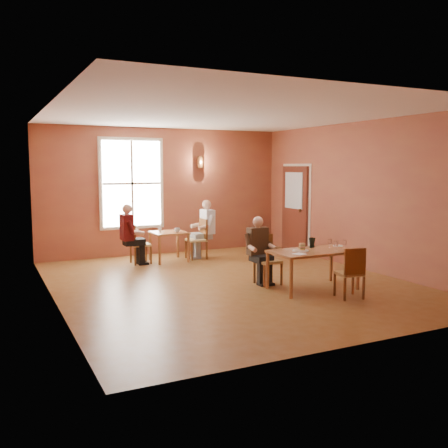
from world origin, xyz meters
name	(u,v)px	position (x,y,z in m)	size (l,w,h in m)	color
ground	(229,283)	(0.00, 0.00, 0.00)	(6.00, 7.00, 0.01)	brown
wall_back	(164,191)	(0.00, 3.50, 1.50)	(6.00, 0.04, 3.00)	brown
wall_front	(365,218)	(0.00, -3.50, 1.50)	(6.00, 0.04, 3.00)	brown
wall_left	(52,206)	(-3.00, 0.00, 1.50)	(0.04, 7.00, 3.00)	brown
wall_right	(361,196)	(3.00, 0.00, 1.50)	(0.04, 7.00, 3.00)	brown
ceiling	(229,114)	(0.00, 0.00, 3.00)	(6.00, 7.00, 0.04)	white
window	(132,184)	(-0.80, 3.45, 1.70)	(1.36, 0.10, 1.96)	white
door	(294,209)	(2.94, 2.30, 1.05)	(0.12, 1.04, 2.10)	maroon
wall_sconce	(200,162)	(0.90, 3.40, 2.20)	(0.16, 0.16, 0.28)	brown
main_table	(313,270)	(1.08, -1.04, 0.34)	(1.43, 0.81, 0.67)	brown
chair_diner_main	(268,260)	(0.58, -0.39, 0.44)	(0.39, 0.39, 0.88)	#632D18
diner_main	(269,252)	(0.58, -0.42, 0.58)	(0.46, 0.46, 1.16)	black
chair_empty	(349,272)	(1.27, -1.76, 0.41)	(0.36, 0.36, 0.82)	brown
plate_food	(300,250)	(0.84, -1.02, 0.69)	(0.27, 0.27, 0.03)	white
sandwich	(302,247)	(0.93, -0.94, 0.72)	(0.08, 0.08, 0.10)	tan
goblet_a	(330,243)	(1.52, -0.93, 0.75)	(0.06, 0.06, 0.16)	white
goblet_b	(345,244)	(1.69, -1.13, 0.75)	(0.06, 0.06, 0.16)	white
goblet_c	(336,245)	(1.43, -1.21, 0.76)	(0.07, 0.07, 0.18)	white
menu_stand	(312,243)	(1.23, -0.80, 0.76)	(0.11, 0.05, 0.18)	black
knife	(317,253)	(0.99, -1.28, 0.67)	(0.18, 0.01, 0.00)	#B6B8C8
napkin	(299,254)	(0.67, -1.24, 0.67)	(0.17, 0.17, 0.01)	white
side_plate	(338,246)	(1.77, -0.84, 0.68)	(0.17, 0.17, 0.01)	silver
sunglasses	(352,250)	(1.67, -1.34, 0.68)	(0.12, 0.04, 0.01)	black
second_table	(169,246)	(-0.26, 2.46, 0.33)	(0.74, 0.74, 0.65)	brown
chair_diner_white	(196,239)	(0.39, 2.46, 0.45)	(0.40, 0.40, 0.91)	#522E17
diner_white	(197,231)	(0.42, 2.46, 0.64)	(0.51, 0.51, 1.29)	silver
chair_diner_maroon	(141,244)	(-0.91, 2.46, 0.43)	(0.38, 0.38, 0.87)	brown
diner_maroon	(139,235)	(-0.94, 2.46, 0.63)	(0.50, 0.50, 1.26)	maroon
cup_a	(177,230)	(-0.10, 2.35, 0.70)	(0.12, 0.12, 0.10)	white
cup_b	(160,230)	(-0.42, 2.59, 0.69)	(0.09, 0.09, 0.08)	silver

